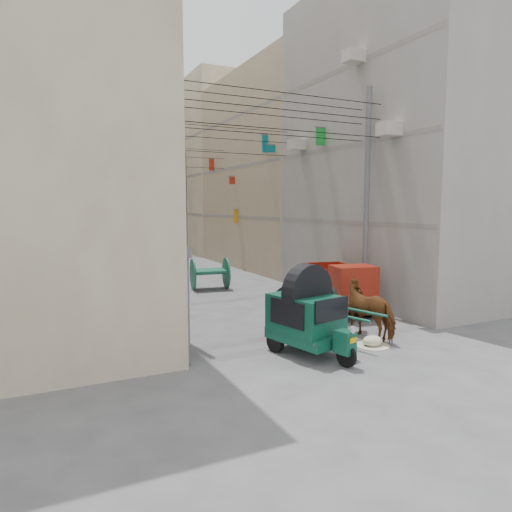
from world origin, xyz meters
TOP-DOWN VIEW (x-y plane):
  - ground at (0.00, 0.00)m, footprint 140.00×140.00m
  - building_row_left at (-8.00, 34.13)m, footprint 8.00×62.00m
  - building_row_right at (8.00, 34.13)m, footprint 8.00×62.00m
  - end_cap_building at (0.00, 66.00)m, footprint 22.00×10.00m
  - shutters_left at (-3.92, 10.38)m, footprint 0.18×14.40m
  - signboards at (-0.01, 21.66)m, footprint 8.22×40.52m
  - ac_units at (3.65, 7.67)m, footprint 0.70×6.55m
  - utility_poles at (0.00, 17.00)m, footprint 7.40×22.20m
  - overhead_cables at (0.00, 14.40)m, footprint 7.40×22.52m
  - auto_rickshaw at (-0.85, 2.79)m, footprint 1.86×2.66m
  - tonga_cart at (0.26, 4.64)m, footprint 2.18×3.53m
  - mini_truck at (2.67, 6.01)m, footprint 2.05×3.48m
  - second_cart at (0.04, 12.69)m, footprint 1.84×1.68m
  - feed_sack at (1.13, 2.56)m, footprint 0.58×0.47m
  - horse at (1.66, 3.26)m, footprint 1.26×2.12m
  - distant_car_white at (-0.52, 20.37)m, footprint 2.58×3.97m
  - distant_car_grey at (0.90, 27.90)m, footprint 2.21×3.69m
  - distant_car_green at (0.63, 39.93)m, footprint 3.12×4.71m

SIDE VIEW (x-z plane):
  - ground at x=0.00m, z-range 0.00..0.00m
  - feed_sack at x=1.13m, z-range 0.00..0.29m
  - distant_car_grey at x=0.90m, z-range 0.00..1.15m
  - distant_car_white at x=-0.52m, z-range 0.00..1.26m
  - distant_car_green at x=0.63m, z-range 0.00..1.27m
  - second_cart at x=0.04m, z-range 0.05..1.50m
  - tonga_cart at x=0.26m, z-range 0.03..1.53m
  - horse at x=1.66m, z-range 0.00..1.68m
  - mini_truck at x=2.67m, z-range -0.04..1.80m
  - auto_rickshaw at x=-0.85m, z-range 0.16..1.97m
  - shutters_left at x=-3.92m, z-range 0.06..2.93m
  - signboards at x=-0.01m, z-range 0.59..6.27m
  - utility_poles at x=0.00m, z-range 0.00..8.00m
  - building_row_left at x=-8.00m, z-range -0.54..13.46m
  - building_row_right at x=8.00m, z-range -0.54..13.46m
  - end_cap_building at x=0.00m, z-range 0.00..13.00m
  - overhead_cables at x=0.00m, z-range 6.20..7.33m
  - ac_units at x=3.65m, z-range 5.76..9.11m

